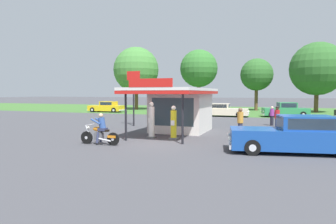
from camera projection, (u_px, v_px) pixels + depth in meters
name	position (u px, v px, depth m)	size (l,w,h in m)	color
ground_plane	(160.00, 142.00, 15.43)	(300.00, 300.00, 0.00)	#424247
grass_verge_strip	(236.00, 110.00, 43.50)	(120.00, 24.00, 0.01)	#3D6B2D
service_station_kiosk	(180.00, 107.00, 19.54)	(4.12, 7.37, 3.32)	silver
gas_pump_nearside	(152.00, 121.00, 16.88)	(0.44, 0.44, 2.08)	slate
gas_pump_offside	(174.00, 124.00, 16.42)	(0.44, 0.44, 1.89)	slate
motorcycle_with_rider	(100.00, 132.00, 14.72)	(2.16, 0.70, 1.58)	black
featured_classic_sedan	(295.00, 136.00, 12.69)	(5.69, 2.78, 1.62)	#19479E
parked_car_back_row_centre	(285.00, 110.00, 31.79)	(5.10, 2.84, 1.58)	#2D844C
parked_car_back_row_left	(107.00, 107.00, 40.02)	(4.96, 2.29, 1.44)	gold
parked_car_back_row_centre_right	(170.00, 108.00, 36.75)	(5.64, 1.96, 1.54)	#E55993
parked_car_back_row_far_right	(222.00, 110.00, 32.52)	(5.62, 2.05, 1.43)	beige
bystander_leaning_by_kiosk	(272.00, 116.00, 23.37)	(0.34, 0.34, 1.53)	black
bystander_standing_back_lot	(240.00, 122.00, 16.76)	(0.34, 0.34, 1.75)	#2D3351
bystander_strolling_foreground	(277.00, 118.00, 20.24)	(0.36, 0.36, 1.66)	#2D3351
tree_oak_right	(317.00, 69.00, 38.88)	(7.01, 7.01, 9.28)	brown
tree_oak_left	(199.00, 69.00, 45.40)	(5.77, 5.77, 9.25)	brown
tree_oak_distant_spare	(256.00, 76.00, 43.30)	(4.71, 4.71, 7.64)	brown
tree_oak_far_left	(136.00, 70.00, 45.40)	(6.96, 6.96, 9.65)	brown
roadside_pole_sign	(134.00, 88.00, 23.02)	(1.10, 0.12, 4.28)	black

